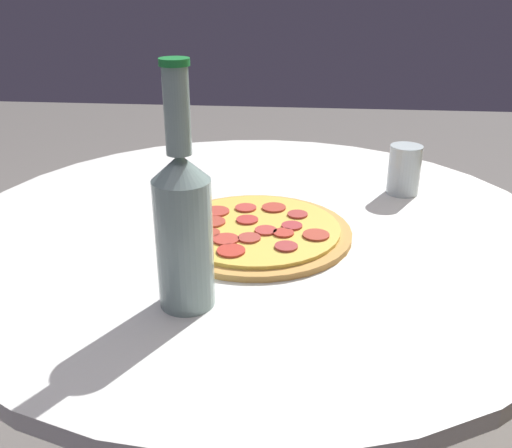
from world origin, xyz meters
The scene contains 4 objects.
table centered at (0.00, 0.00, 0.54)m, with size 1.02×1.02×0.70m.
pizza centered at (0.05, 0.01, 0.71)m, with size 0.31×0.31×0.02m.
beer_bottle centered at (0.26, -0.06, 0.81)m, with size 0.07×0.07×0.31m.
drinking_glass centered at (-0.16, 0.27, 0.74)m, with size 0.06×0.06×0.09m.
Camera 1 is at (0.88, 0.08, 1.09)m, focal length 40.00 mm.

